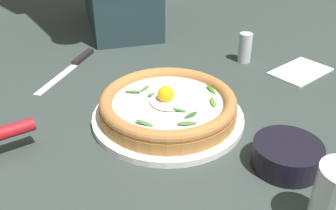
{
  "coord_description": "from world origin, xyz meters",
  "views": [
    {
      "loc": [
        -0.55,
        -0.03,
        0.4
      ],
      "look_at": [
        0.05,
        -0.02,
        0.03
      ],
      "focal_mm": 40.79,
      "sensor_mm": 36.0,
      "label": 1
    }
  ],
  "objects_px": {
    "side_bowl": "(287,155)",
    "folded_napkin": "(301,71)",
    "pepper_shaker": "(245,48)",
    "pizza": "(168,105)",
    "table_knife": "(75,64)"
  },
  "relations": [
    {
      "from": "pizza",
      "to": "table_knife",
      "type": "distance_m",
      "value": 0.33
    },
    {
      "from": "table_knife",
      "to": "folded_napkin",
      "type": "bearing_deg",
      "value": -93.33
    },
    {
      "from": "table_knife",
      "to": "pepper_shaker",
      "type": "bearing_deg",
      "value": -86.1
    },
    {
      "from": "pizza",
      "to": "folded_napkin",
      "type": "bearing_deg",
      "value": -56.16
    },
    {
      "from": "side_bowl",
      "to": "folded_napkin",
      "type": "xyz_separation_m",
      "value": [
        0.34,
        -0.12,
        -0.02
      ]
    },
    {
      "from": "pizza",
      "to": "table_knife",
      "type": "relative_size",
      "value": 1.08
    },
    {
      "from": "side_bowl",
      "to": "table_knife",
      "type": "distance_m",
      "value": 0.56
    },
    {
      "from": "side_bowl",
      "to": "pepper_shaker",
      "type": "bearing_deg",
      "value": 0.47
    },
    {
      "from": "table_knife",
      "to": "side_bowl",
      "type": "bearing_deg",
      "value": -131.48
    },
    {
      "from": "folded_napkin",
      "to": "pepper_shaker",
      "type": "height_order",
      "value": "pepper_shaker"
    },
    {
      "from": "pizza",
      "to": "side_bowl",
      "type": "distance_m",
      "value": 0.23
    },
    {
      "from": "table_knife",
      "to": "folded_napkin",
      "type": "xyz_separation_m",
      "value": [
        -0.03,
        -0.54,
        0.0
      ]
    },
    {
      "from": "side_bowl",
      "to": "folded_napkin",
      "type": "distance_m",
      "value": 0.36
    },
    {
      "from": "side_bowl",
      "to": "pepper_shaker",
      "type": "height_order",
      "value": "pepper_shaker"
    },
    {
      "from": "pizza",
      "to": "folded_napkin",
      "type": "height_order",
      "value": "pizza"
    }
  ]
}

